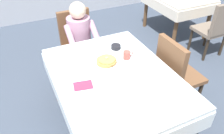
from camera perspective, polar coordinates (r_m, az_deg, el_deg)
ground_plane at (r=2.67m, az=0.56°, el=-14.50°), size 14.00×14.00×0.00m
dining_table_main at (r=2.21m, az=0.66°, el=-3.69°), size 1.12×1.52×0.74m
chair_diner at (r=3.19m, az=-8.79°, el=6.83°), size 0.44×0.45×0.93m
diner_person at (r=2.99m, az=-8.10°, el=7.85°), size 0.40×0.43×1.12m
chair_right_side at (r=2.64m, az=15.87°, el=-1.02°), size 0.45×0.44×0.93m
plate_breakfast at (r=2.28m, az=-1.43°, el=0.88°), size 0.28×0.28×0.02m
breakfast_stack at (r=2.26m, az=-1.50°, el=1.59°), size 0.21×0.21×0.06m
cup_coffee at (r=2.36m, az=3.84°, el=3.09°), size 0.11×0.08×0.08m
bowl_butter at (r=2.53m, az=1.00°, el=5.17°), size 0.11×0.11×0.04m
syrup_pitcher at (r=2.33m, az=-7.61°, el=2.16°), size 0.08×0.08×0.07m
fork_left_of_plate at (r=2.22m, az=-5.71°, el=-0.71°), size 0.03×0.18×0.00m
knife_right_of_plate at (r=2.34m, az=3.02°, el=1.66°), size 0.03×0.20×0.00m
spoon_near_edge at (r=2.06m, az=2.45°, el=-3.88°), size 0.15×0.03×0.00m
napkin_folded at (r=2.03m, az=-7.41°, el=-4.71°), size 0.19×0.15×0.01m
background_table_far at (r=4.46m, az=16.51°, el=15.77°), size 0.92×1.12×0.74m
background_chair_empty at (r=3.89m, az=25.06°, el=9.34°), size 0.44×0.45×0.93m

